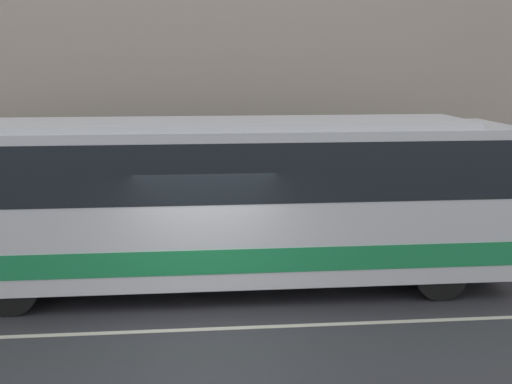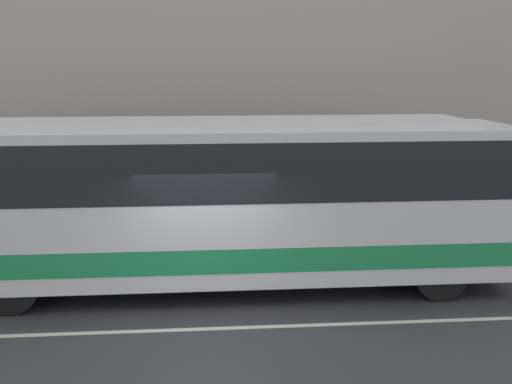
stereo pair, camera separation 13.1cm
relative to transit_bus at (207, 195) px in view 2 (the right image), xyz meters
name	(u,v)px [view 2 (the right image)]	position (x,y,z in m)	size (l,w,h in m)	color
ground_plane	(207,329)	(-0.09, -2.20, -1.88)	(60.00, 60.00, 0.00)	#333338
sidewalk	(201,245)	(-0.09, 3.11, -1.81)	(60.00, 2.62, 0.14)	gray
building_facade	(197,64)	(-0.09, 4.56, 2.48)	(60.00, 0.35, 9.04)	#B7A899
lane_stripe	(207,329)	(-0.09, -2.20, -1.87)	(54.00, 0.14, 0.01)	beige
transit_bus	(207,195)	(0.00, 0.00, 0.00)	(11.87, 2.58, 3.33)	silver
pedestrian_waiting	(104,214)	(-2.37, 3.25, -1.03)	(0.36, 0.36, 1.54)	navy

